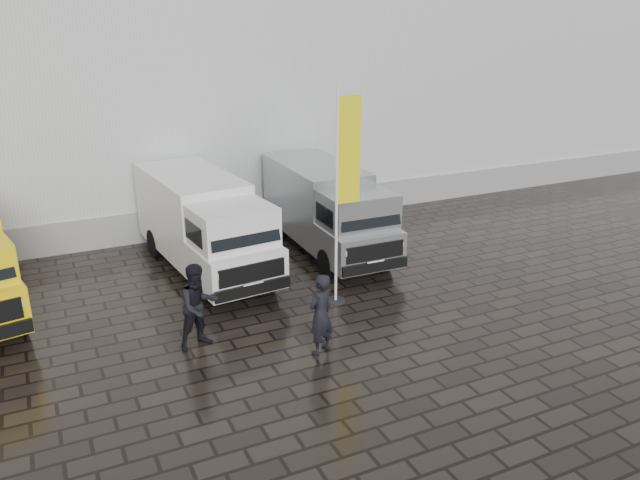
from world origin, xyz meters
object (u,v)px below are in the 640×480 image
(van_white, at_px, (204,227))
(flagpole, at_px, (343,185))
(van_silver, at_px, (327,211))
(wheelie_bin, at_px, (371,201))
(person_tent, at_px, (199,306))
(person_front, at_px, (321,314))

(van_white, relative_size, flagpole, 1.14)
(van_silver, relative_size, flagpole, 1.11)
(wheelie_bin, relative_size, person_tent, 0.52)
(van_white, distance_m, wheelie_bin, 7.60)
(van_white, distance_m, person_tent, 4.41)
(person_front, distance_m, person_tent, 2.69)
(van_silver, relative_size, wheelie_bin, 5.99)
(van_silver, height_order, person_front, van_silver)
(flagpole, distance_m, person_front, 3.48)
(van_silver, height_order, wheelie_bin, van_silver)
(wheelie_bin, bearing_deg, van_silver, -132.19)
(van_silver, xyz_separation_m, person_tent, (-5.16, -4.15, -0.33))
(flagpole, height_order, person_tent, flagpole)
(person_tent, bearing_deg, wheelie_bin, 24.79)
(van_silver, relative_size, person_front, 3.27)
(flagpole, height_order, wheelie_bin, flagpole)
(flagpole, bearing_deg, person_front, -127.06)
(van_silver, bearing_deg, person_tent, -140.15)
(flagpole, xyz_separation_m, person_front, (-1.65, -2.19, -2.15))
(flagpole, bearing_deg, van_silver, 70.18)
(flagpole, distance_m, person_tent, 4.53)
(van_silver, distance_m, person_front, 6.27)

